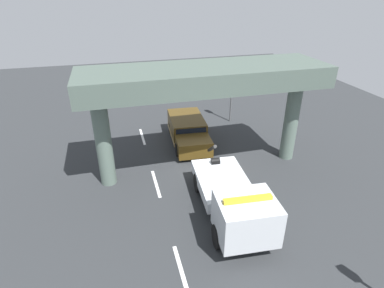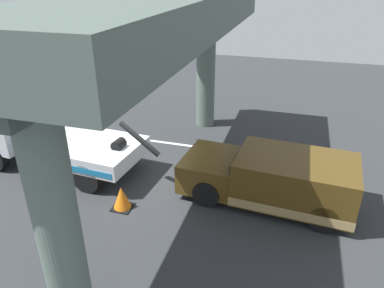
{
  "view_description": "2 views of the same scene",
  "coord_description": "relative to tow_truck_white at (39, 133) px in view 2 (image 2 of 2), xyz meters",
  "views": [
    {
      "loc": [
        14.03,
        -4.68,
        9.68
      ],
      "look_at": [
        -0.99,
        -0.64,
        1.61
      ],
      "focal_mm": 29.17,
      "sensor_mm": 36.0,
      "label": 1
    },
    {
      "loc": [
        -4.71,
        9.75,
        6.59
      ],
      "look_at": [
        -1.52,
        -0.9,
        1.14
      ],
      "focal_mm": 33.84,
      "sensor_mm": 36.0,
      "label": 2
    }
  ],
  "objects": [
    {
      "name": "ground_plane",
      "position": [
        -3.99,
        0.06,
        -1.25
      ],
      "size": [
        60.0,
        40.0,
        0.1
      ],
      "primitive_type": "cube",
      "color": "#2D3033"
    },
    {
      "name": "lane_stripe_west",
      "position": [
        -9.99,
        -2.87,
        -1.2
      ],
      "size": [
        2.6,
        0.16,
        0.01
      ],
      "primitive_type": "cube",
      "color": "silver",
      "rests_on": "ground"
    },
    {
      "name": "lane_stripe_mid",
      "position": [
        -3.99,
        -2.87,
        -1.2
      ],
      "size": [
        2.6,
        0.16,
        0.01
      ],
      "primitive_type": "cube",
      "color": "silver",
      "rests_on": "ground"
    },
    {
      "name": "lane_stripe_east",
      "position": [
        2.01,
        -2.87,
        -1.2
      ],
      "size": [
        2.6,
        0.16,
        0.01
      ],
      "primitive_type": "cube",
      "color": "silver",
      "rests_on": "ground"
    },
    {
      "name": "tow_truck_white",
      "position": [
        0.0,
        0.0,
        0.0
      ],
      "size": [
        7.32,
        2.82,
        2.46
      ],
      "color": "silver",
      "rests_on": "ground"
    },
    {
      "name": "towed_van_green",
      "position": [
        -8.42,
        0.06,
        -0.42
      ],
      "size": [
        5.34,
        2.54,
        1.58
      ],
      "color": "#4C3814",
      "rests_on": "ground"
    },
    {
      "name": "overpass_structure",
      "position": [
        -4.8,
        0.06,
        3.85
      ],
      "size": [
        3.6,
        12.74,
        5.96
      ],
      "color": "#596B60",
      "rests_on": "ground"
    },
    {
      "name": "traffic_cone_orange",
      "position": [
        -4.08,
        1.76,
        -0.86
      ],
      "size": [
        0.61,
        0.61,
        0.72
      ],
      "color": "orange",
      "rests_on": "ground"
    }
  ]
}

